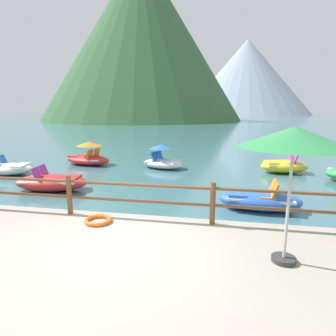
{
  "coord_description": "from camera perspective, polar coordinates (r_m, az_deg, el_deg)",
  "views": [
    {
      "loc": [
        1.87,
        -4.6,
        2.91
      ],
      "look_at": [
        0.05,
        5.0,
        0.9
      ],
      "focal_mm": 31.23,
      "sensor_mm": 36.0,
      "label": 1
    }
  ],
  "objects": [
    {
      "name": "ground_plane",
      "position": [
        44.74,
        8.39,
        7.77
      ],
      "size": [
        200.0,
        200.0,
        0.0
      ],
      "primitive_type": "plane",
      "color": "#3D6B75"
    },
    {
      "name": "dock_railing",
      "position": [
        6.72,
        -5.96,
        -5.22
      ],
      "size": [
        23.92,
        0.12,
        0.95
      ],
      "color": "brown",
      "rests_on": "promenade_dock"
    },
    {
      "name": "beach_umbrella",
      "position": [
        4.88,
        23.39,
        5.21
      ],
      "size": [
        1.7,
        1.7,
        2.24
      ],
      "color": "#B2B2B7",
      "rests_on": "promenade_dock"
    },
    {
      "name": "life_ring",
      "position": [
        6.82,
        -13.48,
        -9.9
      ],
      "size": [
        0.61,
        0.61,
        0.09
      ],
      "primitive_type": "torus",
      "color": "orange",
      "rests_on": "promenade_dock"
    },
    {
      "name": "pedal_boat_0",
      "position": [
        15.91,
        -15.35,
        2.11
      ],
      "size": [
        2.8,
        1.96,
        1.2
      ],
      "color": "red",
      "rests_on": "ground"
    },
    {
      "name": "pedal_boat_2",
      "position": [
        8.96,
        17.43,
        -5.93
      ],
      "size": [
        2.38,
        1.21,
        0.88
      ],
      "color": "blue",
      "rests_on": "ground"
    },
    {
      "name": "pedal_boat_3",
      "position": [
        14.8,
        -28.73,
        -0.1
      ],
      "size": [
        2.39,
        1.75,
        0.85
      ],
      "color": "white",
      "rests_on": "ground"
    },
    {
      "name": "pedal_boat_4",
      "position": [
        11.29,
        -21.74,
        -2.57
      ],
      "size": [
        2.73,
        1.67,
        0.89
      ],
      "color": "red",
      "rests_on": "ground"
    },
    {
      "name": "pedal_boat_5",
      "position": [
        14.32,
        -1.05,
        1.49
      ],
      "size": [
        2.37,
        1.79,
        1.18
      ],
      "color": "white",
      "rests_on": "ground"
    },
    {
      "name": "pedal_boat_6",
      "position": [
        14.38,
        21.71,
        0.37
      ],
      "size": [
        2.28,
        1.53,
        0.9
      ],
      "color": "yellow",
      "rests_on": "ground"
    },
    {
      "name": "cliff_headland",
      "position": [
        75.97,
        -3.83,
        22.92
      ],
      "size": [
        47.56,
        47.56,
        37.98
      ],
      "color": "#386038",
      "rests_on": "ground"
    },
    {
      "name": "distant_peak",
      "position": [
        135.34,
        15.01,
        16.66
      ],
      "size": [
        54.53,
        54.53,
        31.36
      ],
      "primitive_type": "cone",
      "color": "#93A3B7",
      "rests_on": "ground"
    }
  ]
}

